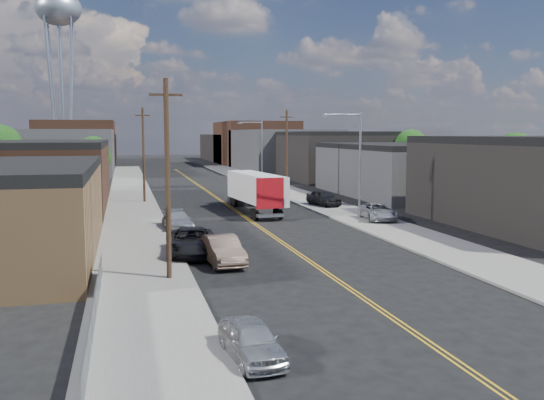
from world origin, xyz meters
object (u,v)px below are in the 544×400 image
car_left_a (251,340)px  car_right_lot_c (324,198)px  water_tower (59,15)px  car_right_lot_a (378,212)px  semi_truck (253,189)px  car_left_d (177,221)px  car_left_c (192,242)px  car_left_b (223,250)px

car_left_a → car_right_lot_c: (15.48, 38.53, 0.27)m
water_tower → car_right_lot_a: 94.46m
semi_truck → car_left_a: size_ratio=3.72×
car_left_a → car_left_d: car_left_d is taller
semi_truck → car_right_lot_a: bearing=-51.8°
car_left_c → car_right_lot_a: bearing=38.1°
car_left_b → car_left_a: bearing=-100.1°
semi_truck → car_right_lot_c: (7.58, 1.64, -1.16)m
semi_truck → car_left_b: semi_truck is taller
car_left_c → car_left_d: bearing=96.2°
water_tower → car_left_c: size_ratio=6.23×
water_tower → semi_truck: bearing=-72.5°
car_right_lot_a → car_right_lot_c: car_right_lot_c is taller
car_left_d → car_right_lot_a: bearing=-3.0°
car_left_d → car_right_lot_a: (16.64, 0.36, 0.15)m
semi_truck → car_left_c: size_ratio=2.41×
semi_truck → car_left_d: size_ratio=2.96×
car_right_lot_a → car_left_c: bearing=-140.7°
car_left_c → car_right_lot_a: size_ratio=1.18×
water_tower → car_right_lot_a: (32.24, -83.64, -29.80)m
water_tower → car_left_b: 102.80m
car_left_d → car_left_b: bearing=-88.0°
car_left_a → car_left_d: size_ratio=0.79×
water_tower → car_right_lot_c: size_ratio=8.10×
car_right_lot_a → water_tower: bearing=118.4°
semi_truck → car_right_lot_c: 7.84m
car_left_a → car_left_c: (0.00, 17.44, 0.17)m
car_right_lot_a → car_right_lot_c: 10.79m
car_right_lot_a → car_right_lot_c: size_ratio=1.10×
car_left_a → car_right_lot_c: size_ratio=0.84×
water_tower → semi_truck: (23.50, -74.55, -28.56)m
semi_truck → car_right_lot_a: size_ratio=2.84×
car_left_c → car_right_lot_c: car_right_lot_c is taller
water_tower → car_left_a: bearing=-82.0°
car_left_b → water_tower: bearing=95.4°
car_left_d → car_right_lot_c: size_ratio=1.06×
car_left_a → car_left_b: (1.40, 14.54, 0.15)m
water_tower → car_left_d: 90.53m
car_left_c → semi_truck: bearing=74.1°
car_right_lot_a → car_left_d: bearing=-171.4°
semi_truck → car_left_c: 21.03m
semi_truck → car_right_lot_c: size_ratio=3.13×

